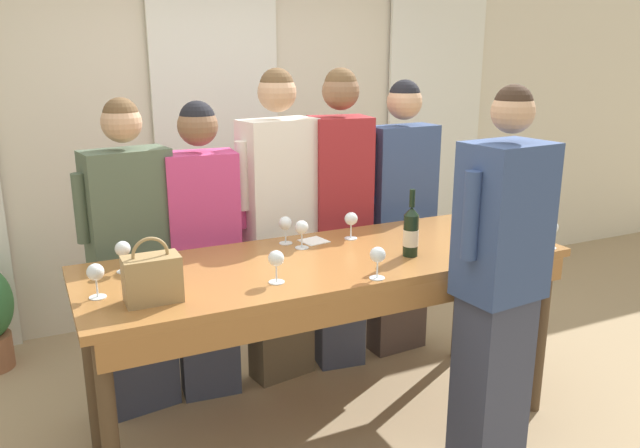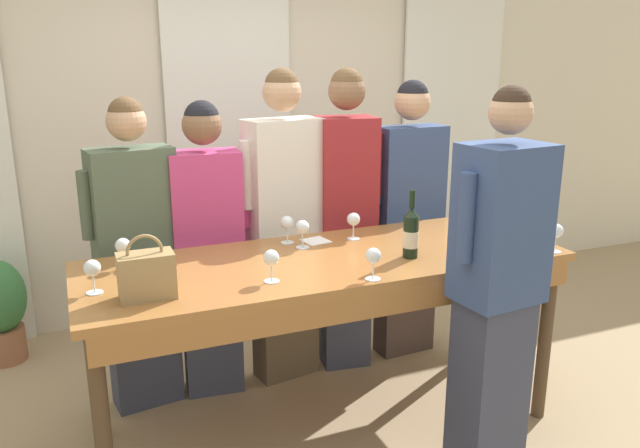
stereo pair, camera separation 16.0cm
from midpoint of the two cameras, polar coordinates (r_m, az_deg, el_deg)
ground_plane at (r=3.52m, az=1.93°, el=-18.03°), size 18.00×18.00×0.00m
wall_back at (r=4.73m, az=-7.45°, el=8.75°), size 12.00×0.06×2.80m
curtain_panel_center at (r=4.67m, az=-7.21°, el=7.99°), size 0.93×0.03×2.69m
curtain_panel_right at (r=5.50m, az=12.66°, el=8.86°), size 0.93×0.03×2.69m
tasting_bar at (r=3.11m, az=2.31°, el=-5.08°), size 2.40×0.85×0.96m
wine_bottle at (r=3.11m, az=9.77°, el=-0.85°), size 0.08×0.08×0.34m
handbag at (r=2.64m, az=-13.92°, el=-4.53°), size 0.23×0.13×0.27m
wine_glass_front_left at (r=3.39m, az=22.05°, el=-0.70°), size 0.07×0.07×0.15m
wine_glass_front_mid at (r=3.46m, az=21.24°, el=-0.32°), size 0.07×0.07×0.15m
wine_glass_front_right at (r=2.79m, az=6.54°, el=-3.03°), size 0.07×0.07×0.15m
wine_glass_center_left at (r=3.21m, az=-0.19°, el=-0.40°), size 0.07×0.07×0.15m
wine_glass_center_mid at (r=3.37m, az=4.44°, el=0.33°), size 0.07×0.07×0.15m
wine_glass_center_right at (r=2.74m, az=-2.82°, el=-3.23°), size 0.07×0.07×0.15m
wine_glass_back_left at (r=2.76m, az=-18.55°, el=-3.97°), size 0.07×0.07×0.15m
wine_glass_back_mid at (r=3.03m, az=-16.14°, el=-2.04°), size 0.07×0.07×0.15m
wine_glass_back_right at (r=3.30m, az=-1.64°, el=0.01°), size 0.07×0.07×0.15m
napkin at (r=3.35m, az=0.97°, el=-1.57°), size 0.15×0.15×0.00m
guest_olive_jacket at (r=3.49m, az=-15.12°, el=-2.71°), size 0.55×0.29×1.73m
guest_pink_top at (r=3.55m, az=-8.93°, el=-2.11°), size 0.50×0.28×1.70m
guest_cream_sweater at (r=3.66m, az=-2.03°, el=-0.01°), size 0.55×0.29×1.86m
guest_striped_shirt at (r=3.81m, az=3.54°, el=0.70°), size 0.46×0.31×1.86m
guest_navy_coat at (r=4.02m, az=9.18°, el=0.77°), size 0.55×0.22×1.78m
host_pouring at (r=2.92m, az=17.36°, el=-5.75°), size 0.48×0.31×1.82m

